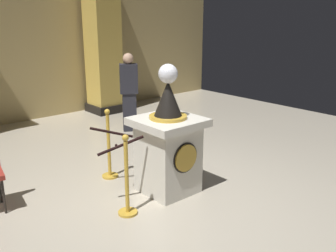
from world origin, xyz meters
name	(u,v)px	position (x,y,z in m)	size (l,w,h in m)	color
ground_plane	(159,196)	(0.00, 0.00, 0.00)	(11.82, 11.82, 0.00)	#B2A893
back_wall	(10,33)	(0.00, 5.02, 1.97)	(11.82, 0.16, 3.95)	tan
pedestal_clock	(168,145)	(0.20, 0.05, 0.67)	(0.84, 0.84, 1.76)	silver
stanchion_near	(109,154)	(-0.15, 0.98, 0.37)	(0.24, 0.24, 1.06)	gold
stanchion_far	(127,187)	(-0.60, -0.11, 0.36)	(0.24, 0.24, 1.03)	gold
velvet_rope	(116,139)	(-0.37, 0.43, 0.79)	(0.79, 0.80, 0.22)	black
column_right	(102,35)	(1.99, 4.49, 1.88)	(0.80, 0.80, 3.79)	black
bystander_guest	(129,91)	(1.48, 2.73, 0.85)	(0.42, 0.38, 1.62)	#26262D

